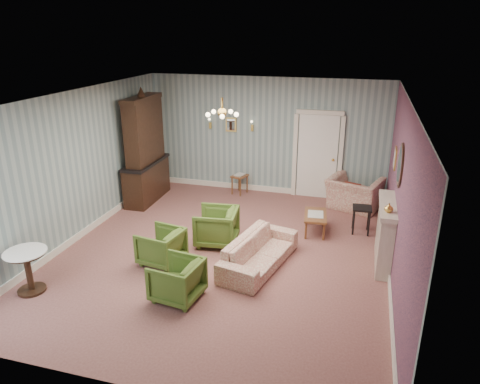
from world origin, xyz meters
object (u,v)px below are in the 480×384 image
(sofa_chintz, at_px, (259,247))
(pedestal_table, at_px, (29,271))
(fireplace, at_px, (385,234))
(olive_chair_a, at_px, (177,278))
(wingback_chair, at_px, (355,188))
(side_table_black, at_px, (361,220))
(dresser, at_px, (144,147))
(olive_chair_b, at_px, (161,245))
(coffee_table, at_px, (315,223))
(olive_chair_c, at_px, (216,225))

(sofa_chintz, xyz_separation_m, pedestal_table, (-3.34, -1.79, -0.01))
(fireplace, xyz_separation_m, pedestal_table, (-5.45, -2.48, -0.22))
(pedestal_table, bearing_deg, olive_chair_a, 11.00)
(fireplace, relative_size, pedestal_table, 1.94)
(olive_chair_a, distance_m, wingback_chair, 5.20)
(olive_chair_a, distance_m, side_table_black, 4.21)
(dresser, bearing_deg, olive_chair_b, -60.23)
(fireplace, bearing_deg, pedestal_table, -155.50)
(wingback_chair, distance_m, coffee_table, 1.75)
(dresser, bearing_deg, coffee_table, -11.80)
(coffee_table, height_order, side_table_black, side_table_black)
(fireplace, bearing_deg, side_table_black, 108.93)
(side_table_black, bearing_deg, dresser, 173.96)
(olive_chair_c, height_order, wingback_chair, wingback_chair)
(olive_chair_c, distance_m, wingback_chair, 3.62)
(dresser, bearing_deg, sofa_chintz, -36.85)
(wingback_chair, distance_m, dresser, 5.04)
(sofa_chintz, relative_size, pedestal_table, 2.63)
(wingback_chair, height_order, fireplace, fireplace)
(fireplace, distance_m, coffee_table, 1.68)
(side_table_black, bearing_deg, sofa_chintz, -131.88)
(olive_chair_c, relative_size, pedestal_table, 1.11)
(olive_chair_a, relative_size, olive_chair_c, 0.90)
(sofa_chintz, xyz_separation_m, fireplace, (2.11, 0.69, 0.21))
(olive_chair_c, bearing_deg, olive_chair_b, -42.10)
(olive_chair_b, height_order, coffee_table, olive_chair_b)
(fireplace, height_order, pedestal_table, fireplace)
(sofa_chintz, height_order, fireplace, fireplace)
(olive_chair_c, height_order, side_table_black, olive_chair_c)
(olive_chair_b, relative_size, fireplace, 0.51)
(olive_chair_b, xyz_separation_m, wingback_chair, (3.22, 3.59, 0.14))
(dresser, height_order, side_table_black, dresser)
(olive_chair_c, relative_size, side_table_black, 1.41)
(dresser, relative_size, coffee_table, 3.35)
(olive_chair_b, height_order, dresser, dresser)
(olive_chair_b, xyz_separation_m, side_table_black, (3.41, 2.27, -0.07))
(olive_chair_c, bearing_deg, olive_chair_a, -6.13)
(olive_chair_a, height_order, olive_chair_c, olive_chair_c)
(olive_chair_c, xyz_separation_m, sofa_chintz, (1.00, -0.62, -0.03))
(olive_chair_b, height_order, pedestal_table, pedestal_table)
(olive_chair_c, distance_m, pedestal_table, 3.36)
(olive_chair_a, xyz_separation_m, fireplace, (3.10, 2.03, 0.22))
(olive_chair_b, relative_size, side_table_black, 1.26)
(coffee_table, bearing_deg, fireplace, -35.98)
(wingback_chair, xyz_separation_m, side_table_black, (0.19, -1.33, -0.21))
(fireplace, relative_size, side_table_black, 2.47)
(wingback_chair, relative_size, dresser, 0.42)
(pedestal_table, bearing_deg, coffee_table, 39.82)
(olive_chair_a, height_order, olive_chair_b, olive_chair_a)
(sofa_chintz, xyz_separation_m, side_table_black, (1.70, 1.90, -0.09))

